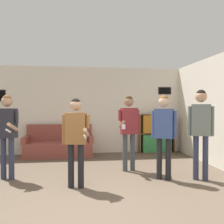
{
  "coord_description": "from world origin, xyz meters",
  "views": [
    {
      "loc": [
        -0.12,
        -3.37,
        1.46
      ],
      "look_at": [
        0.62,
        2.24,
        1.34
      ],
      "focal_mm": 40.0,
      "sensor_mm": 36.0,
      "label": 1
    }
  ],
  "objects": [
    {
      "name": "wall_right",
      "position": [
        3.15,
        2.24,
        1.35
      ],
      "size": [
        0.06,
        6.87,
        2.7
      ],
      "color": "silver",
      "rests_on": "ground_plane"
    },
    {
      "name": "person_watcher_holding_cup",
      "position": [
        1.0,
        2.18,
        1.05
      ],
      "size": [
        0.5,
        0.47,
        1.71
      ],
      "color": "#3D4247",
      "rests_on": "ground_plane"
    },
    {
      "name": "bookshelf",
      "position": [
        2.31,
        4.28,
        0.61
      ],
      "size": [
        1.12,
        0.3,
        1.22
      ],
      "color": "brown",
      "rests_on": "ground_plane"
    },
    {
      "name": "person_player_foreground_center",
      "position": [
        -0.18,
        1.14,
        0.98
      ],
      "size": [
        0.49,
        0.51,
        1.61
      ],
      "color": "black",
      "rests_on": "ground_plane"
    },
    {
      "name": "person_spectator_far_right",
      "position": [
        2.27,
        1.3,
        1.12
      ],
      "size": [
        0.47,
        0.32,
        1.8
      ],
      "color": "#2D334C",
      "rests_on": "ground_plane"
    },
    {
      "name": "couch",
      "position": [
        -0.71,
        4.09,
        0.3
      ],
      "size": [
        1.99,
        0.8,
        0.92
      ],
      "color": "brown",
      "rests_on": "ground_plane"
    },
    {
      "name": "person_spectator_near_bookshelf",
      "position": [
        1.56,
        1.43,
        1.04
      ],
      "size": [
        0.45,
        0.35,
        1.69
      ],
      "color": "black",
      "rests_on": "ground_plane"
    },
    {
      "name": "person_player_foreground_left",
      "position": [
        -1.56,
        1.85,
        1.05
      ],
      "size": [
        0.48,
        0.56,
        1.7
      ],
      "color": "#2D334C",
      "rests_on": "ground_plane"
    },
    {
      "name": "ground_plane",
      "position": [
        0.0,
        0.0,
        0.0
      ],
      "size": [
        20.0,
        20.0,
        0.0
      ],
      "primitive_type": "plane",
      "color": "brown"
    },
    {
      "name": "wall_back",
      "position": [
        0.0,
        4.5,
        1.35
      ],
      "size": [
        8.65,
        0.08,
        2.7
      ],
      "color": "silver",
      "rests_on": "ground_plane"
    }
  ]
}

